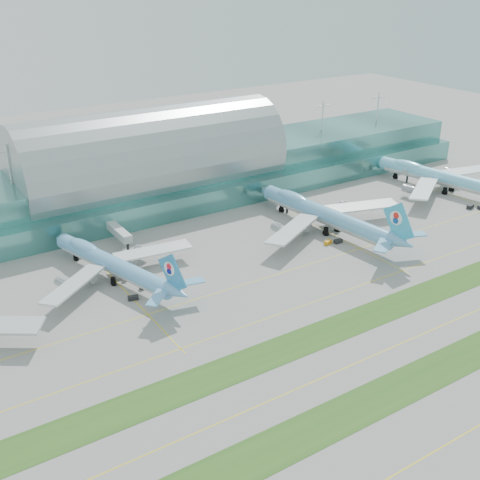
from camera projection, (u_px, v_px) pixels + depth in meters
ground at (341, 332)px, 177.90m from camera, size 700.00×700.00×0.00m
terminal at (151, 173)px, 270.67m from camera, size 340.00×69.10×36.00m
grass_strip_near at (412, 382)px, 156.45m from camera, size 420.00×12.00×0.08m
grass_strip_far at (336, 329)px, 179.42m from camera, size 420.00×12.00×0.08m
taxiline_a at (477, 426)px, 141.14m from camera, size 420.00×0.35×0.01m
taxiline_b at (374, 355)px, 167.18m from camera, size 420.00×0.35×0.01m
taxiline_c at (303, 306)px, 191.69m from camera, size 420.00×0.35×0.01m
taxiline_d at (263, 279)px, 208.53m from camera, size 420.00×0.35×0.01m
airliner_b at (111, 263)px, 206.15m from camera, size 60.05×69.49×19.48m
airliner_c at (324, 214)px, 244.87m from camera, size 72.71×82.93×22.82m
airliner_d at (441, 177)px, 288.91m from camera, size 70.14×80.56×22.28m
gse_c at (133, 298)px, 194.92m from camera, size 3.70×2.49×1.38m
gse_d at (145, 285)px, 202.38m from camera, size 4.10×2.70×1.59m
gse_e at (328, 242)px, 234.45m from camera, size 3.68×2.50×1.38m
gse_f at (338, 241)px, 235.37m from camera, size 3.44×1.78×1.47m
gse_g at (470, 207)px, 269.25m from camera, size 3.98×2.86×1.76m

